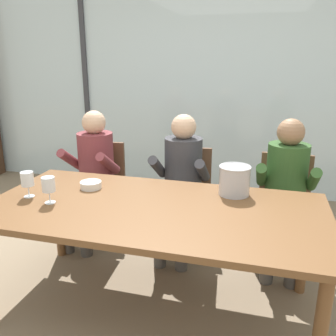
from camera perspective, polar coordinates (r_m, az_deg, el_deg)
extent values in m
plane|color=#847056|center=(3.46, 2.90, -11.00)|extent=(14.00, 14.00, 0.00)
cube|color=silver|center=(4.41, 7.10, 12.65)|extent=(7.35, 0.03, 2.60)
cube|color=#38383D|center=(4.92, -12.88, 12.79)|extent=(0.06, 0.06, 2.60)
cube|color=#386633|center=(8.20, 11.01, 11.69)|extent=(13.35, 2.40, 1.82)
cube|color=brown|center=(2.28, -2.34, -6.57)|extent=(2.15, 1.04, 0.04)
cylinder|color=brown|center=(2.05, 23.02, -23.14)|extent=(0.07, 0.07, 0.69)
cylinder|color=brown|center=(3.17, -17.05, -7.56)|extent=(0.07, 0.07, 0.69)
cylinder|color=brown|center=(2.75, 20.90, -11.91)|extent=(0.07, 0.07, 0.69)
cube|color=brown|center=(3.40, -11.15, -3.77)|extent=(0.48, 0.48, 0.03)
cube|color=brown|center=(3.51, -10.22, 0.77)|extent=(0.42, 0.08, 0.42)
cylinder|color=brown|center=(3.40, -15.10, -8.18)|extent=(0.04, 0.04, 0.42)
cylinder|color=brown|center=(3.26, -8.95, -8.86)|extent=(0.04, 0.04, 0.42)
cylinder|color=brown|center=(3.71, -12.68, -5.78)|extent=(0.04, 0.04, 0.42)
cylinder|color=brown|center=(3.59, -7.03, -6.28)|extent=(0.04, 0.04, 0.42)
cube|color=brown|center=(3.13, 2.75, -5.31)|extent=(0.49, 0.49, 0.03)
cube|color=brown|center=(3.24, 3.16, -0.34)|extent=(0.42, 0.09, 0.42)
cylinder|color=brown|center=(3.08, -1.25, -10.33)|extent=(0.04, 0.04, 0.42)
cylinder|color=brown|center=(3.04, 5.95, -10.76)|extent=(0.04, 0.04, 0.42)
cylinder|color=brown|center=(3.41, -0.18, -7.44)|extent=(0.04, 0.04, 0.42)
cylinder|color=brown|center=(3.38, 6.25, -7.78)|extent=(0.04, 0.04, 0.42)
cube|color=brown|center=(3.08, 17.81, -6.57)|extent=(0.46, 0.46, 0.03)
cube|color=brown|center=(3.19, 18.21, -1.50)|extent=(0.42, 0.05, 0.42)
cylinder|color=brown|center=(3.00, 13.68, -11.59)|extent=(0.04, 0.04, 0.42)
cylinder|color=brown|center=(3.01, 21.06, -12.21)|extent=(0.04, 0.04, 0.42)
cylinder|color=brown|center=(3.34, 14.21, -8.56)|extent=(0.04, 0.04, 0.42)
cylinder|color=brown|center=(3.35, 20.78, -9.12)|extent=(0.04, 0.04, 0.42)
cylinder|color=brown|center=(3.34, -11.35, 1.11)|extent=(0.34, 0.34, 0.52)
sphere|color=#DBAD89|center=(3.26, -11.72, 7.11)|extent=(0.21, 0.21, 0.21)
cube|color=#47423D|center=(3.30, -14.18, -4.01)|extent=(0.15, 0.41, 0.13)
cube|color=#47423D|center=(3.21, -11.47, -4.42)|extent=(0.15, 0.41, 0.13)
cylinder|color=#47423D|center=(3.25, -15.78, -9.22)|extent=(0.10, 0.10, 0.45)
cylinder|color=#47423D|center=(3.16, -13.04, -9.80)|extent=(0.10, 0.10, 0.45)
cylinder|color=brown|center=(3.33, -15.24, 1.28)|extent=(0.10, 0.33, 0.26)
cylinder|color=brown|center=(3.14, -9.46, 0.70)|extent=(0.10, 0.33, 0.26)
cylinder|color=#38383D|center=(3.07, 2.43, 0.03)|extent=(0.32, 0.32, 0.52)
sphere|color=#DBAD89|center=(2.98, 2.52, 6.56)|extent=(0.21, 0.21, 0.21)
cube|color=#47423D|center=(3.00, -0.22, -5.67)|extent=(0.14, 0.40, 0.13)
cube|color=#47423D|center=(2.95, 3.15, -6.03)|extent=(0.14, 0.40, 0.13)
cylinder|color=#47423D|center=(2.93, -1.33, -11.54)|extent=(0.10, 0.10, 0.45)
cylinder|color=#47423D|center=(2.89, 2.15, -12.01)|extent=(0.10, 0.10, 0.45)
cylinder|color=#38383D|center=(3.00, -1.63, 0.16)|extent=(0.08, 0.33, 0.26)
cylinder|color=#38383D|center=(2.91, 5.51, -0.44)|extent=(0.08, 0.33, 0.26)
cylinder|color=#2D5123|center=(3.01, 18.33, -1.21)|extent=(0.33, 0.33, 0.52)
sphere|color=#936B4C|center=(2.92, 18.97, 5.42)|extent=(0.21, 0.21, 0.21)
cube|color=#47423D|center=(2.91, 16.12, -7.12)|extent=(0.14, 0.40, 0.13)
cube|color=#47423D|center=(2.91, 19.68, -7.41)|extent=(0.14, 0.40, 0.13)
cylinder|color=#47423D|center=(2.84, 15.60, -13.26)|extent=(0.10, 0.10, 0.45)
cylinder|color=#47423D|center=(2.84, 19.32, -13.54)|extent=(0.10, 0.10, 0.45)
cylinder|color=#2D5123|center=(2.88, 14.64, -1.11)|extent=(0.09, 0.33, 0.26)
cylinder|color=#2D5123|center=(2.90, 22.15, -1.74)|extent=(0.09, 0.33, 0.26)
cylinder|color=#B7B7BC|center=(2.47, 10.53, -2.00)|extent=(0.21, 0.21, 0.20)
torus|color=silver|center=(2.44, 10.65, 0.19)|extent=(0.22, 0.22, 0.01)
cylinder|color=silver|center=(2.63, -12.17, -2.64)|extent=(0.15, 0.15, 0.05)
cylinder|color=silver|center=(2.60, -21.19, -4.22)|extent=(0.07, 0.07, 0.00)
cylinder|color=silver|center=(2.59, -21.29, -3.41)|extent=(0.01, 0.01, 0.07)
cylinder|color=silver|center=(2.56, -21.49, -1.62)|extent=(0.08, 0.08, 0.09)
cylinder|color=silver|center=(2.45, -18.23, -5.23)|extent=(0.07, 0.07, 0.00)
cylinder|color=silver|center=(2.43, -18.31, -4.36)|extent=(0.01, 0.01, 0.07)
cylinder|color=silver|center=(2.40, -18.50, -2.47)|extent=(0.08, 0.08, 0.09)
cylinder|color=#560C1E|center=(2.41, -18.44, -3.07)|extent=(0.07, 0.07, 0.04)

